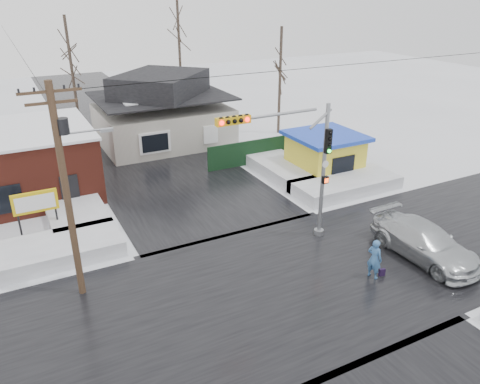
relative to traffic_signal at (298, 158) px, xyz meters
name	(u,v)px	position (x,y,z in m)	size (l,w,h in m)	color
ground	(285,285)	(-2.43, -2.97, -4.54)	(120.00, 120.00, 0.00)	white
road_ns	(285,284)	(-2.43, -2.97, -4.53)	(10.00, 120.00, 0.02)	black
road_ew	(285,284)	(-2.43, -2.97, -4.53)	(120.00, 10.00, 0.02)	black
snowbank_nw	(46,252)	(-11.43, 4.03, -4.14)	(7.00, 3.00, 0.80)	white
snowbank_ne	(345,184)	(6.57, 4.03, -4.14)	(7.00, 3.00, 0.80)	white
snowbank_nside_w	(72,204)	(-9.43, 9.03, -4.14)	(3.00, 8.00, 0.80)	white
snowbank_nside_e	(278,165)	(4.57, 9.03, -4.14)	(3.00, 8.00, 0.80)	white
traffic_signal	(298,158)	(0.00, 0.00, 0.00)	(6.05, 0.68, 7.00)	gray
utility_pole	(67,182)	(-10.36, 0.53, 0.57)	(3.15, 0.44, 9.00)	#382619
marquee_sign	(35,204)	(-11.43, 6.53, -2.62)	(2.20, 0.21, 2.55)	black
house	(162,111)	(-0.43, 19.03, -1.92)	(10.40, 8.40, 5.76)	#BAB4A8
kiosk	(325,154)	(7.07, 7.03, -3.08)	(4.60, 4.60, 2.88)	yellow
fence	(258,151)	(4.07, 11.03, -3.64)	(8.00, 0.12, 1.80)	black
tree_far_left	(68,42)	(-6.43, 23.03, 3.41)	(3.00, 3.00, 10.00)	#332821
tree_far_mid	(178,16)	(3.57, 25.03, 5.00)	(3.00, 3.00, 12.00)	#332821
tree_far_right	(281,50)	(9.57, 17.03, 2.62)	(3.00, 3.00, 9.00)	#332821
pedestrian	(374,259)	(1.37, -4.28, -3.60)	(0.69, 0.45, 1.89)	#39689F
car	(424,242)	(4.69, -4.07, -3.72)	(2.31, 5.68, 1.65)	silver
shopping_bag	(382,273)	(1.81, -4.41, -4.36)	(0.28, 0.12, 0.35)	black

